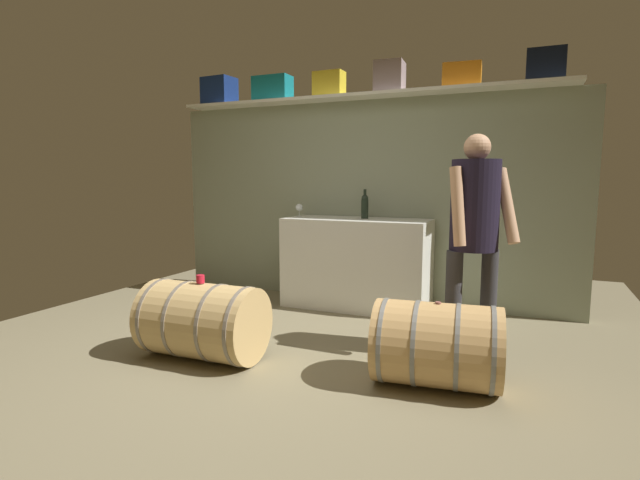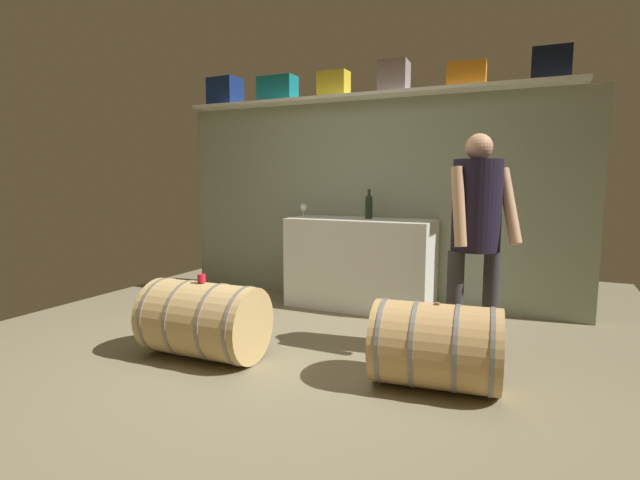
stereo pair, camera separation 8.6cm
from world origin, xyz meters
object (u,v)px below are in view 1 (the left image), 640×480
at_px(toolcase_grey, 390,78).
at_px(wine_glass, 299,208).
at_px(toolcase_teal, 272,89).
at_px(toolcase_yellow, 329,85).
at_px(toolcase_black, 546,65).
at_px(wine_barrel_near, 203,321).
at_px(toolcase_orange, 462,76).
at_px(work_cabinet, 356,263).
at_px(winemaker_pouring, 475,222).
at_px(wine_bottle_dark, 365,206).
at_px(wine_barrel_far, 437,345).
at_px(toolcase_navy, 219,92).
at_px(tasting_cup, 200,279).

height_order(toolcase_grey, wine_glass, toolcase_grey).
relative_size(toolcase_teal, wine_glass, 3.05).
distance_m(toolcase_yellow, toolcase_black, 2.09).
bearing_deg(toolcase_grey, wine_barrel_near, -116.28).
height_order(toolcase_orange, work_cabinet, toolcase_orange).
bearing_deg(toolcase_yellow, toolcase_grey, 1.26).
distance_m(toolcase_grey, toolcase_orange, 0.71).
distance_m(toolcase_orange, winemaker_pouring, 1.76).
xyz_separation_m(work_cabinet, wine_glass, (-0.67, 0.03, 0.56)).
height_order(toolcase_orange, wine_bottle_dark, toolcase_orange).
distance_m(toolcase_yellow, wine_glass, 1.35).
relative_size(wine_barrel_far, winemaker_pouring, 0.51).
height_order(wine_bottle_dark, winemaker_pouring, winemaker_pouring).
relative_size(toolcase_navy, toolcase_grey, 1.15).
bearing_deg(winemaker_pouring, wine_glass, -65.39).
bearing_deg(toolcase_grey, toolcase_teal, 175.95).
xyz_separation_m(toolcase_teal, wine_bottle_dark, (1.15, -0.14, -1.27)).
bearing_deg(wine_barrel_far, toolcase_black, 66.30).
distance_m(toolcase_orange, wine_bottle_dark, 1.55).
relative_size(toolcase_navy, work_cabinet, 0.24).
bearing_deg(tasting_cup, wine_barrel_near, 0.00).
bearing_deg(toolcase_teal, wine_bottle_dark, -7.10).
relative_size(toolcase_teal, toolcase_yellow, 1.33).
distance_m(toolcase_black, wine_barrel_far, 2.82).
bearing_deg(toolcase_navy, wine_glass, -5.57).
bearing_deg(work_cabinet, toolcase_black, 7.02).
bearing_deg(toolcase_teal, work_cabinet, -11.02).
bearing_deg(winemaker_pouring, wine_barrel_far, 40.21).
bearing_deg(toolcase_navy, toolcase_grey, 3.40).
height_order(toolcase_teal, toolcase_yellow, toolcase_teal).
xyz_separation_m(toolcase_teal, toolcase_orange, (2.06, 0.00, -0.03)).
bearing_deg(toolcase_yellow, wine_barrel_near, -93.51).
distance_m(toolcase_grey, wine_barrel_near, 3.02).
height_order(toolcase_navy, wine_bottle_dark, toolcase_navy).
distance_m(toolcase_grey, work_cabinet, 1.92).
bearing_deg(tasting_cup, work_cabinet, 72.39).
height_order(toolcase_teal, toolcase_black, toolcase_black).
relative_size(work_cabinet, wine_bottle_dark, 4.92).
relative_size(work_cabinet, wine_glass, 10.73).
relative_size(toolcase_yellow, toolcase_black, 0.99).
distance_m(toolcase_navy, toolcase_orange, 2.77).
distance_m(toolcase_orange, wine_glass, 2.10).
height_order(toolcase_orange, wine_barrel_near, toolcase_orange).
bearing_deg(work_cabinet, toolcase_teal, 169.13).
xyz_separation_m(toolcase_yellow, wine_barrel_near, (-0.17, -2.04, -2.04)).
distance_m(wine_barrel_near, tasting_cup, 0.32).
bearing_deg(winemaker_pouring, toolcase_orange, -114.43).
bearing_deg(toolcase_navy, toolcase_teal, 3.40).
height_order(wine_barrel_near, tasting_cup, tasting_cup).
height_order(toolcase_black, tasting_cup, toolcase_black).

